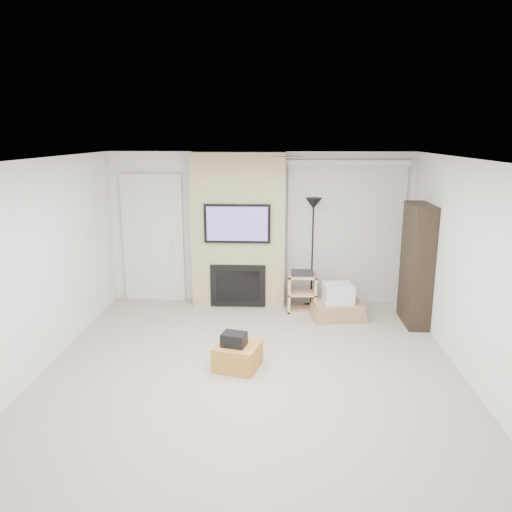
{
  "coord_description": "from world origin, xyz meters",
  "views": [
    {
      "loc": [
        0.32,
        -5.4,
        2.76
      ],
      "look_at": [
        0.0,
        1.2,
        1.15
      ],
      "focal_mm": 35.0,
      "sensor_mm": 36.0,
      "label": 1
    }
  ],
  "objects_px": {
    "ottoman": "(238,356)",
    "bookshelf": "(417,265)",
    "av_stand": "(302,290)",
    "box_stack": "(338,305)",
    "floor_lamp": "(313,222)"
  },
  "relations": [
    {
      "from": "av_stand",
      "to": "box_stack",
      "type": "height_order",
      "value": "av_stand"
    },
    {
      "from": "av_stand",
      "to": "floor_lamp",
      "type": "bearing_deg",
      "value": 46.75
    },
    {
      "from": "box_stack",
      "to": "bookshelf",
      "type": "bearing_deg",
      "value": -8.25
    },
    {
      "from": "floor_lamp",
      "to": "bookshelf",
      "type": "xyz_separation_m",
      "value": [
        1.49,
        -0.61,
        -0.52
      ]
    },
    {
      "from": "floor_lamp",
      "to": "box_stack",
      "type": "height_order",
      "value": "floor_lamp"
    },
    {
      "from": "ottoman",
      "to": "box_stack",
      "type": "bearing_deg",
      "value": 51.97
    },
    {
      "from": "bookshelf",
      "to": "ottoman",
      "type": "bearing_deg",
      "value": -147.03
    },
    {
      "from": "box_stack",
      "to": "bookshelf",
      "type": "height_order",
      "value": "bookshelf"
    },
    {
      "from": "floor_lamp",
      "to": "bookshelf",
      "type": "height_order",
      "value": "same"
    },
    {
      "from": "av_stand",
      "to": "bookshelf",
      "type": "bearing_deg",
      "value": -14.86
    },
    {
      "from": "ottoman",
      "to": "box_stack",
      "type": "xyz_separation_m",
      "value": [
        1.4,
        1.79,
        0.05
      ]
    },
    {
      "from": "av_stand",
      "to": "bookshelf",
      "type": "distance_m",
      "value": 1.8
    },
    {
      "from": "floor_lamp",
      "to": "bookshelf",
      "type": "distance_m",
      "value": 1.69
    },
    {
      "from": "ottoman",
      "to": "bookshelf",
      "type": "distance_m",
      "value": 3.09
    },
    {
      "from": "ottoman",
      "to": "box_stack",
      "type": "relative_size",
      "value": 0.57
    }
  ]
}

